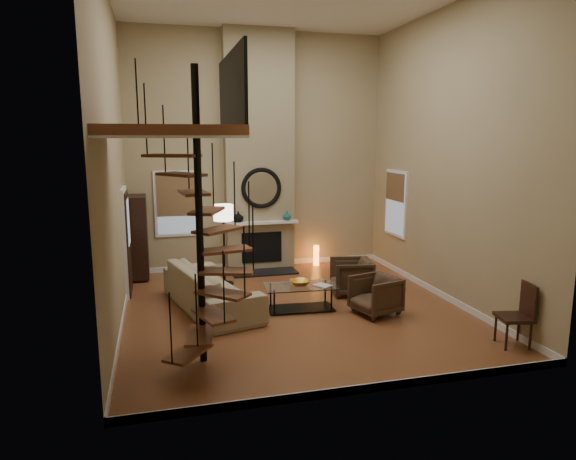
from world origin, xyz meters
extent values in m
cube|color=#9D5C32|center=(0.00, 0.00, -0.01)|extent=(6.00, 6.50, 0.01)
cube|color=tan|center=(0.00, 3.25, 2.75)|extent=(6.00, 0.02, 5.50)
cube|color=tan|center=(0.00, -3.25, 2.75)|extent=(6.00, 0.02, 5.50)
cube|color=tan|center=(-3.00, 0.00, 2.75)|extent=(0.02, 6.50, 5.50)
cube|color=tan|center=(3.00, 0.00, 2.75)|extent=(0.02, 6.50, 5.50)
cube|color=white|center=(0.00, 3.24, 0.06)|extent=(6.00, 0.02, 0.12)
cube|color=white|center=(0.00, -3.24, 0.06)|extent=(6.00, 0.02, 0.12)
cube|color=white|center=(-2.99, 0.00, 0.06)|extent=(0.02, 6.50, 0.12)
cube|color=white|center=(2.99, 0.00, 0.06)|extent=(0.02, 6.50, 0.12)
cube|color=#93845F|center=(0.00, 3.06, 2.75)|extent=(1.60, 0.38, 5.50)
cube|color=black|center=(0.00, 2.57, 0.02)|extent=(1.50, 0.60, 0.04)
cube|color=black|center=(0.00, 2.86, 0.55)|extent=(0.95, 0.02, 0.72)
cube|color=white|center=(0.00, 2.78, 1.15)|extent=(1.70, 0.18, 0.06)
torus|color=black|center=(0.00, 2.84, 1.95)|extent=(0.94, 0.10, 0.94)
cylinder|color=white|center=(0.00, 2.85, 1.95)|extent=(0.80, 0.01, 0.80)
imported|color=black|center=(-0.55, 2.82, 1.30)|extent=(0.24, 0.24, 0.25)
imported|color=#195A56|center=(0.60, 2.82, 1.28)|extent=(0.20, 0.20, 0.21)
cube|color=white|center=(-1.90, 3.23, 1.60)|extent=(1.02, 0.04, 1.52)
cube|color=#8C9EB2|center=(-1.90, 3.21, 1.60)|extent=(0.90, 0.01, 1.40)
cube|color=brown|center=(-1.90, 3.19, 1.81)|extent=(0.90, 0.01, 0.98)
cube|color=white|center=(2.98, 2.00, 1.60)|extent=(0.04, 1.02, 1.52)
cube|color=#8C9EB2|center=(2.96, 2.00, 1.60)|extent=(0.01, 0.90, 1.40)
cube|color=brown|center=(2.94, 2.00, 1.98)|extent=(0.01, 0.90, 0.63)
cube|color=white|center=(-2.97, 1.80, 1.05)|extent=(0.06, 1.05, 2.16)
cube|color=black|center=(-2.94, 1.80, 1.02)|extent=(0.05, 0.90, 2.05)
cube|color=#8C9EB2|center=(-2.90, 1.80, 1.45)|extent=(0.01, 0.60, 0.90)
cube|color=brown|center=(-2.15, -1.80, 3.18)|extent=(1.70, 2.20, 0.12)
cube|color=white|center=(-2.15, -1.80, 3.10)|extent=(1.70, 2.20, 0.03)
cube|color=black|center=(-1.33, -1.80, 3.71)|extent=(0.04, 2.20, 0.94)
cylinder|color=black|center=(-1.80, -1.80, 2.01)|extent=(0.10, 0.10, 4.02)
cube|color=brown|center=(-2.02, -2.08, 0.26)|extent=(0.71, 0.78, 0.04)
cylinder|color=black|center=(-2.24, -2.37, 0.73)|extent=(0.02, 0.02, 0.94)
cube|color=brown|center=(-1.86, -2.15, 0.52)|extent=(0.46, 0.77, 0.04)
cylinder|color=black|center=(-1.93, -2.51, 0.99)|extent=(0.02, 0.02, 0.94)
cube|color=brown|center=(-1.69, -2.14, 0.78)|extent=(0.55, 0.79, 0.04)
cylinder|color=black|center=(-1.58, -2.48, 1.25)|extent=(0.02, 0.02, 0.94)
cube|color=brown|center=(-1.54, -2.05, 1.04)|extent=(0.75, 0.74, 0.04)
cylinder|color=black|center=(-1.28, -2.30, 1.51)|extent=(0.02, 0.02, 0.94)
cube|color=brown|center=(-1.45, -1.90, 1.30)|extent=(0.79, 0.53, 0.04)
cylinder|color=black|center=(-1.11, -2.00, 1.77)|extent=(0.02, 0.02, 0.94)
cube|color=brown|center=(-1.45, -1.73, 1.56)|extent=(0.77, 0.48, 0.04)
cylinder|color=black|center=(-1.10, -1.65, 2.03)|extent=(0.02, 0.02, 0.94)
cube|color=brown|center=(-1.52, -1.57, 1.82)|extent=(0.77, 0.72, 0.04)
cylinder|color=black|center=(-1.25, -1.34, 2.29)|extent=(0.02, 0.02, 0.94)
cube|color=brown|center=(-1.67, -1.47, 2.08)|extent=(0.58, 0.79, 0.04)
cylinder|color=black|center=(-1.53, -1.13, 2.55)|extent=(0.02, 0.02, 0.94)
cube|color=brown|center=(-1.84, -1.44, 2.34)|extent=(0.41, 0.75, 0.04)
cylinder|color=black|center=(-1.88, -1.08, 2.81)|extent=(0.02, 0.02, 0.94)
cube|color=brown|center=(-2.00, -1.50, 2.60)|extent=(0.68, 0.79, 0.04)
cylinder|color=black|center=(-2.20, -1.20, 3.07)|extent=(0.02, 0.02, 0.94)
cube|color=brown|center=(-2.12, -1.63, 2.86)|extent=(0.80, 0.64, 0.04)
cylinder|color=black|center=(-2.44, -1.46, 3.33)|extent=(0.02, 0.02, 0.94)
cube|color=brown|center=(-2.16, -1.80, 3.12)|extent=(0.72, 0.34, 0.04)
cylinder|color=black|center=(-2.52, -1.80, 3.59)|extent=(0.02, 0.02, 0.94)
cube|color=black|center=(-2.77, 2.83, 0.95)|extent=(0.38, 0.81, 1.81)
imported|color=tan|center=(-1.47, 0.41, 0.40)|extent=(1.66, 2.82, 0.77)
imported|color=#463120|center=(1.44, 0.59, 0.35)|extent=(0.92, 0.90, 0.72)
imported|color=#463120|center=(1.40, -0.61, 0.35)|extent=(0.91, 0.89, 0.67)
cube|color=silver|center=(0.12, -0.07, 0.44)|extent=(1.34, 0.74, 0.02)
cube|color=black|center=(0.12, -0.07, 0.03)|extent=(1.22, 0.62, 0.02)
cylinder|color=black|center=(-0.42, -0.25, 0.22)|extent=(0.03, 0.03, 0.48)
cylinder|color=black|center=(0.62, -0.32, 0.22)|extent=(0.03, 0.03, 0.48)
cylinder|color=black|center=(-0.39, 0.19, 0.22)|extent=(0.03, 0.03, 0.48)
cylinder|color=black|center=(0.65, 0.11, 0.22)|extent=(0.03, 0.03, 0.48)
imported|color=orange|center=(0.12, -0.02, 0.50)|extent=(0.37, 0.37, 0.09)
imported|color=gray|center=(0.47, -0.22, 0.46)|extent=(0.35, 0.37, 0.03)
cylinder|color=black|center=(-1.01, 1.90, 0.01)|extent=(0.37, 0.37, 0.03)
cylinder|color=black|center=(-1.01, 1.90, 0.80)|extent=(0.04, 0.04, 1.61)
cylinder|color=#F2E5C6|center=(-1.01, 1.90, 1.55)|extent=(0.42, 0.42, 0.33)
cylinder|color=orange|center=(1.38, 2.97, 0.25)|extent=(0.14, 0.14, 0.49)
cube|color=black|center=(2.76, -2.44, 0.44)|extent=(0.54, 0.54, 0.05)
cube|color=black|center=(2.96, -2.48, 0.70)|extent=(0.13, 0.43, 0.54)
cylinder|color=black|center=(2.55, -2.58, 0.21)|extent=(0.04, 0.04, 0.43)
cylinder|color=black|center=(2.90, -2.65, 0.21)|extent=(0.04, 0.04, 0.43)
cylinder|color=black|center=(2.62, -2.22, 0.21)|extent=(0.04, 0.04, 0.43)
cylinder|color=black|center=(2.98, -2.30, 0.21)|extent=(0.04, 0.04, 0.43)
camera|label=1|loc=(-2.33, -8.61, 3.10)|focal=31.74mm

